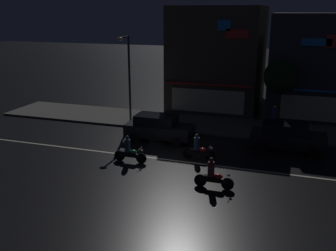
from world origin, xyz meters
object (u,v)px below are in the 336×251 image
object	(u,v)px
parked_car_trailing	(287,136)
streetlamp_west	(128,71)
motorcycle_lead	(213,175)
pedestrian_on_sidewalk	(274,119)
traffic_cone	(194,134)
motorcycle_opposite_lane	(198,149)
motorcycle_following	(129,151)
parked_car_near_kerb	(159,127)

from	to	relation	value
parked_car_trailing	streetlamp_west	bearing A→B (deg)	167.44
parked_car_trailing	motorcycle_lead	bearing A→B (deg)	-115.51
streetlamp_west	pedestrian_on_sidewalk	bearing A→B (deg)	3.37
streetlamp_west	motorcycle_lead	world-z (taller)	streetlamp_west
traffic_cone	motorcycle_lead	bearing A→B (deg)	-68.73
pedestrian_on_sidewalk	motorcycle_opposite_lane	distance (m)	7.36
motorcycle_lead	motorcycle_following	xyz separation A→B (m)	(-5.06, 1.78, 0.00)
pedestrian_on_sidewalk	motorcycle_following	distance (m)	10.68
motorcycle_following	motorcycle_opposite_lane	xyz separation A→B (m)	(3.53, 1.51, 0.00)
motorcycle_following	traffic_cone	size ratio (longest dim) A/B	3.45
motorcycle_lead	motorcycle_following	size ratio (longest dim) A/B	1.00
parked_car_near_kerb	motorcycle_opposite_lane	size ratio (longest dim) A/B	2.26
parked_car_trailing	motorcycle_opposite_lane	bearing A→B (deg)	-145.16
motorcycle_lead	parked_car_trailing	bearing A→B (deg)	-109.37
pedestrian_on_sidewalk	traffic_cone	distance (m)	5.58
pedestrian_on_sidewalk	motorcycle_lead	bearing A→B (deg)	59.78
parked_car_near_kerb	motorcycle_following	xyz separation A→B (m)	(-0.26, -4.07, -0.24)
parked_car_near_kerb	motorcycle_following	world-z (taller)	parked_car_near_kerb
motorcycle_lead	pedestrian_on_sidewalk	bearing A→B (deg)	-96.27
streetlamp_west	motorcycle_lead	distance (m)	12.69
motorcycle_opposite_lane	parked_car_near_kerb	bearing A→B (deg)	136.68
parked_car_near_kerb	pedestrian_on_sidewalk	bearing A→B (deg)	-151.17
traffic_cone	parked_car_trailing	bearing A→B (deg)	-4.66
streetlamp_west	traffic_cone	xyz separation A→B (m)	(5.55, -2.06, -3.61)
pedestrian_on_sidewalk	motorcycle_lead	size ratio (longest dim) A/B	0.96
motorcycle_following	parked_car_trailing	bearing A→B (deg)	-152.71
parked_car_trailing	motorcycle_lead	distance (m)	7.23
motorcycle_opposite_lane	traffic_cone	world-z (taller)	motorcycle_opposite_lane
motorcycle_opposite_lane	motorcycle_following	bearing A→B (deg)	-162.13
streetlamp_west	traffic_cone	world-z (taller)	streetlamp_west
parked_car_trailing	motorcycle_opposite_lane	xyz separation A→B (m)	(-4.64, -3.23, -0.24)
streetlamp_west	motorcycle_following	bearing A→B (deg)	-66.20
pedestrian_on_sidewalk	motorcycle_opposite_lane	xyz separation A→B (m)	(-3.65, -6.37, -0.36)
streetlamp_west	motorcycle_opposite_lane	size ratio (longest dim) A/B	3.29
motorcycle_following	parked_car_near_kerb	bearing A→B (deg)	-96.47
parked_car_trailing	pedestrian_on_sidewalk	bearing A→B (deg)	107.35
parked_car_near_kerb	parked_car_trailing	xyz separation A→B (m)	(7.91, 0.67, 0.00)
parked_car_trailing	motorcycle_opposite_lane	world-z (taller)	parked_car_trailing
streetlamp_west	pedestrian_on_sidewalk	size ratio (longest dim) A/B	3.43
parked_car_trailing	motorcycle_lead	xyz separation A→B (m)	(-3.11, -6.52, -0.24)
motorcycle_opposite_lane	traffic_cone	distance (m)	3.91
pedestrian_on_sidewalk	motorcycle_opposite_lane	world-z (taller)	pedestrian_on_sidewalk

